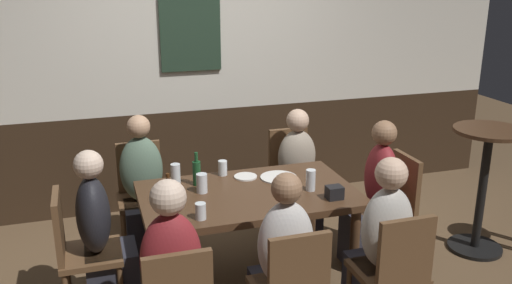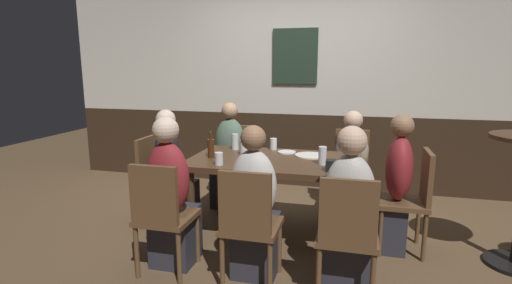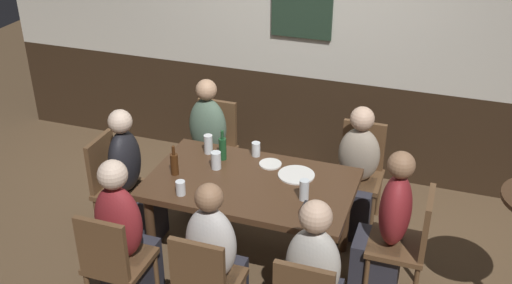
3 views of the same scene
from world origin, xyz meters
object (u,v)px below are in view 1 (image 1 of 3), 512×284
Objects in this scene: person_right_near at (381,256)px; pint_glass_pale at (202,184)px; dining_table at (248,203)px; pint_glass_stout at (176,175)px; chair_head_east at (392,203)px; beer_glass_half at (311,181)px; condiment_caddy at (334,192)px; person_right_far at (298,182)px; person_head_east at (374,206)px; tumbler_short at (201,212)px; chair_right_far at (292,173)px; plate_white_small at (246,177)px; person_left_far at (144,198)px; beer_bottle_brown at (169,194)px; chair_head_west at (78,247)px; plate_white_large at (279,177)px; person_head_west at (104,245)px; chair_left_far at (142,190)px; person_mid_near at (282,275)px; highball_clear at (223,169)px; beer_bottle_green at (197,172)px; chair_right_near at (394,269)px; side_bar_table at (483,180)px.

person_right_near is 8.52× the size of pint_glass_pale.
dining_table is 9.64× the size of pint_glass_stout.
chair_head_east is 5.70× the size of beer_glass_half.
pint_glass_stout reaches higher than pint_glass_pale.
condiment_caddy is at bearing -24.28° from pint_glass_pale.
person_right_far is 0.91m from beer_glass_half.
person_head_east reaches higher than tumbler_short.
plate_white_small is (-0.61, -0.59, 0.25)m from chair_right_far.
beer_glass_half is at bearing 117.67° from condiment_caddy.
person_left_far reaches higher than beer_bottle_brown.
chair_right_far is 5.70× the size of beer_glass_half.
person_left_far is at bearing 158.94° from chair_head_east.
chair_right_far is at bearing 90.00° from person_right_near.
chair_head_west is 0.79× the size of person_right_far.
tumbler_short is 0.77m from plate_white_small.
pint_glass_pale is (-0.98, 0.80, 0.30)m from person_right_near.
person_head_east is 1.62m from beer_bottle_brown.
chair_head_east is at bearing -12.18° from plate_white_large.
person_head_west is at bearing -151.50° from pint_glass_stout.
chair_right_far reaches higher than condiment_caddy.
chair_left_far is at bearing 154.69° from chair_head_east.
dining_table is 1.31× the size of person_mid_near.
chair_head_east is at bearing 7.67° from beer_glass_half.
dining_table is at bearing -127.46° from chair_right_far.
person_right_far is at bearing 32.64° from beer_bottle_brown.
person_right_far is 1.33m from person_left_far.
dining_table is at bearing -32.73° from pint_glass_stout.
plate_white_small is (0.73, -0.43, 0.26)m from person_left_far.
plate_white_large is (0.30, 0.90, 0.26)m from person_mid_near.
chair_left_far is 2.07m from person_right_near.
beer_bottle_brown is 0.74m from plate_white_small.
plate_white_large is (0.96, -0.68, 0.25)m from chair_left_far.
beer_bottle_brown is at bearing 179.30° from beer_glass_half.
beer_glass_half is (0.84, 0.23, 0.02)m from tumbler_short.
highball_clear is (-1.26, 0.38, 0.29)m from chair_head_east.
dining_table is at bearing 0.00° from chair_head_west.
beer_bottle_brown reaches higher than chair_head_east.
chair_left_far is 0.80m from beer_bottle_green.
beer_bottle_green is 0.90× the size of plate_white_large.
chair_head_east reaches higher than plate_white_small.
side_bar_table is at bearing 32.03° from chair_right_near.
person_left_far is at bearing 103.88° from tumbler_short.
beer_glass_half is at bearing -178.49° from side_bar_table.
chair_right_far reaches higher than plate_white_large.
chair_right_near is at bearing -111.63° from person_head_east.
plate_white_large is at bearing 109.32° from chair_right_near.
person_head_east reaches higher than plate_white_large.
chair_right_near is 1.41m from pint_glass_pale.
person_head_east reaches higher than chair_right_near.
beer_glass_half is 0.83m from beer_bottle_green.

